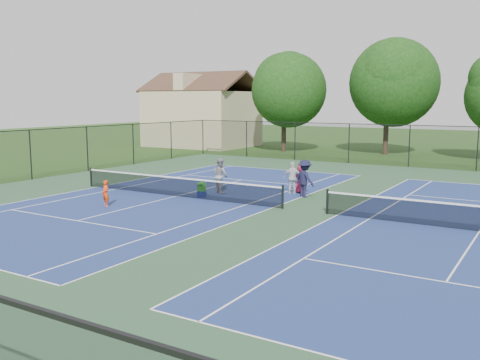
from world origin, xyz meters
The scene contains 15 objects.
ground centered at (0.00, 0.00, 0.00)m, with size 140.00×140.00×0.00m, color #234716.
court_pad centered at (0.00, 0.00, 0.00)m, with size 36.00×36.00×0.01m, color #2C4E33.
tennis_court_left centered at (-7.00, 0.00, 0.10)m, with size 12.00×23.83×1.07m.
tennis_court_right centered at (7.00, 0.00, 0.10)m, with size 12.00×23.83×1.07m.
perimeter_fence centered at (0.00, 0.00, 1.60)m, with size 36.08×36.08×3.02m.
tree_back_a centered at (-13.00, 24.00, 6.04)m, with size 6.80×6.80×9.15m.
tree_back_b centered at (-4.00, 26.00, 6.60)m, with size 7.60×7.60×10.03m.
clapboard_house centered at (-23.00, 25.00, 3.09)m, with size 10.80×8.10×7.65m.
child_player centered at (-8.18, -3.63, 0.60)m, with size 0.44×0.29×1.20m, color #F23F10.
instructor centered at (-5.67, 2.03, 0.91)m, with size 0.88×0.69×1.81m, color gray.
bystander_a centered at (-2.35, 3.72, 0.83)m, with size 0.97×0.40×1.66m, color silver.
bystander_b centered at (-1.42, 3.15, 0.93)m, with size 1.20×0.69×1.86m, color #171632.
bystander_c centered at (-2.08, 4.10, 0.75)m, with size 0.73×0.47×1.49m, color maroon.
ball_crate centered at (-5.79, 0.50, 0.15)m, with size 0.37×0.31×0.31m, color navy.
ball_hopper centered at (-5.79, 0.50, 0.52)m, with size 0.34×0.28×0.42m, color green.
Camera 1 is at (9.35, -20.84, 4.79)m, focal length 40.00 mm.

